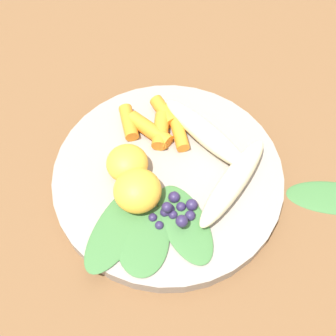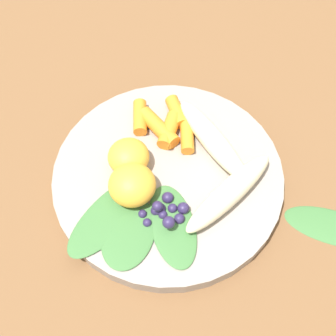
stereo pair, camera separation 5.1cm
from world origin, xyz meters
TOP-DOWN VIEW (x-y plane):
  - ground_plane at (0.00, 0.00)m, footprint 2.40×2.40m
  - bowl at (0.00, 0.00)m, footprint 0.29×0.29m
  - banana_peeled_left at (-0.02, 0.07)m, footprint 0.14×0.06m
  - banana_peeled_right at (0.06, 0.06)m, footprint 0.09×0.14m
  - orange_segment_near at (0.01, -0.05)m, footprint 0.06×0.06m
  - orange_segment_far at (-0.03, -0.04)m, footprint 0.05×0.05m
  - carrot_front at (-0.04, 0.04)m, footprint 0.06×0.03m
  - carrot_mid_left at (-0.08, 0.04)m, footprint 0.05×0.02m
  - carrot_mid_right at (-0.05, 0.02)m, footprint 0.05×0.04m
  - carrot_rear at (-0.06, 0.01)m, footprint 0.07×0.04m
  - carrot_small at (-0.09, -0.01)m, footprint 0.05×0.03m
  - blueberry_pile at (0.05, -0.02)m, footprint 0.06×0.06m
  - kale_leaf_left at (0.03, -0.08)m, footprint 0.11×0.13m
  - kale_leaf_right at (0.06, -0.07)m, footprint 0.11×0.10m
  - kale_leaf_rear at (0.07, -0.02)m, footprint 0.11×0.06m
  - kale_leaf_stray at (0.12, 0.17)m, footprint 0.11×0.12m

SIDE VIEW (x-z plane):
  - ground_plane at x=0.00m, z-range 0.00..0.00m
  - kale_leaf_stray at x=0.12m, z-range 0.00..0.01m
  - bowl at x=0.00m, z-range 0.00..0.02m
  - kale_leaf_left at x=0.03m, z-range 0.02..0.03m
  - kale_leaf_right at x=0.06m, z-range 0.02..0.03m
  - kale_leaf_rear at x=0.07m, z-range 0.02..0.03m
  - carrot_front at x=-0.04m, z-range 0.02..0.04m
  - blueberry_pile at x=0.05m, z-range 0.02..0.04m
  - carrot_small at x=-0.09m, z-range 0.02..0.04m
  - carrot_mid_left at x=-0.08m, z-range 0.02..0.04m
  - carrot_mid_right at x=-0.05m, z-range 0.02..0.04m
  - carrot_rear at x=-0.06m, z-range 0.02..0.04m
  - banana_peeled_left at x=-0.02m, z-range 0.02..0.05m
  - banana_peeled_right at x=0.06m, z-range 0.02..0.05m
  - orange_segment_far at x=-0.03m, z-range 0.02..0.06m
  - orange_segment_near at x=0.01m, z-range 0.02..0.07m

